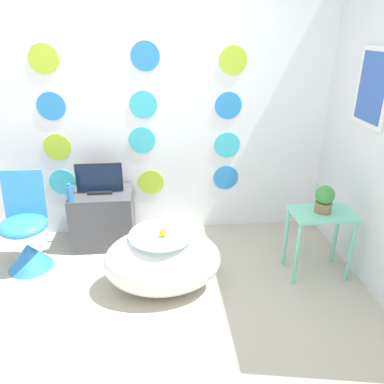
{
  "coord_description": "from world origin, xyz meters",
  "views": [
    {
      "loc": [
        0.11,
        -1.91,
        1.99
      ],
      "look_at": [
        0.37,
        0.78,
        0.78
      ],
      "focal_mm": 35.0,
      "sensor_mm": 36.0,
      "label": 1
    }
  ],
  "objects_px": {
    "tv": "(99,180)",
    "vase": "(70,193)",
    "chair": "(27,240)",
    "potted_plant_left": "(324,199)",
    "bathtub": "(162,261)"
  },
  "relations": [
    {
      "from": "tv",
      "to": "vase",
      "type": "relative_size",
      "value": 2.56
    },
    {
      "from": "chair",
      "to": "potted_plant_left",
      "type": "bearing_deg",
      "value": -7.52
    },
    {
      "from": "bathtub",
      "to": "potted_plant_left",
      "type": "height_order",
      "value": "potted_plant_left"
    },
    {
      "from": "tv",
      "to": "vase",
      "type": "distance_m",
      "value": 0.3
    },
    {
      "from": "tv",
      "to": "potted_plant_left",
      "type": "xyz_separation_m",
      "value": [
        1.87,
        -0.68,
        0.04
      ]
    },
    {
      "from": "vase",
      "to": "bathtub",
      "type": "bearing_deg",
      "value": -37.25
    },
    {
      "from": "chair",
      "to": "tv",
      "type": "bearing_deg",
      "value": 29.17
    },
    {
      "from": "bathtub",
      "to": "tv",
      "type": "relative_size",
      "value": 2.18
    },
    {
      "from": "chair",
      "to": "vase",
      "type": "distance_m",
      "value": 0.55
    },
    {
      "from": "tv",
      "to": "vase",
      "type": "xyz_separation_m",
      "value": [
        -0.24,
        -0.17,
        -0.05
      ]
    },
    {
      "from": "bathtub",
      "to": "chair",
      "type": "xyz_separation_m",
      "value": [
        -1.18,
        0.43,
        0.01
      ]
    },
    {
      "from": "potted_plant_left",
      "to": "chair",
      "type": "bearing_deg",
      "value": 172.48
    },
    {
      "from": "bathtub",
      "to": "chair",
      "type": "height_order",
      "value": "chair"
    },
    {
      "from": "tv",
      "to": "potted_plant_left",
      "type": "height_order",
      "value": "tv"
    },
    {
      "from": "chair",
      "to": "vase",
      "type": "xyz_separation_m",
      "value": [
        0.38,
        0.18,
        0.35
      ]
    }
  ]
}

